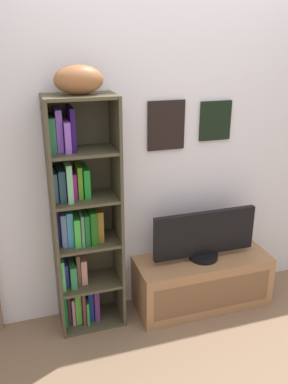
% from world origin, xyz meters
% --- Properties ---
extents(back_wall, '(4.80, 0.08, 2.50)m').
position_xyz_m(back_wall, '(0.00, 1.13, 1.25)').
color(back_wall, silver).
rests_on(back_wall, ground).
extents(bookshelf, '(0.45, 0.29, 1.65)m').
position_xyz_m(bookshelf, '(-0.69, 0.98, 0.78)').
color(bookshelf, '#443E2B').
rests_on(bookshelf, ground).
extents(football, '(0.31, 0.20, 0.17)m').
position_xyz_m(football, '(-0.65, 0.95, 1.74)').
color(football, brown).
rests_on(football, bookshelf).
extents(tv_stand, '(1.03, 0.40, 0.40)m').
position_xyz_m(tv_stand, '(0.22, 0.90, 0.20)').
color(tv_stand, '#9C6C47').
rests_on(tv_stand, ground).
extents(television, '(0.80, 0.22, 0.38)m').
position_xyz_m(television, '(0.22, 0.90, 0.59)').
color(television, black).
rests_on(television, tv_stand).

